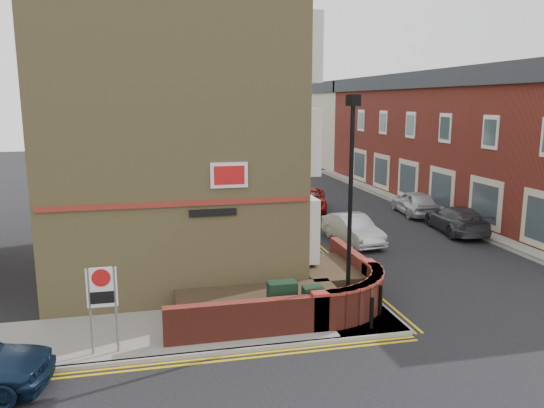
{
  "coord_description": "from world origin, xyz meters",
  "views": [
    {
      "loc": [
        -3.68,
        -12.29,
        6.25
      ],
      "look_at": [
        0.02,
        4.0,
        3.0
      ],
      "focal_mm": 35.0,
      "sensor_mm": 36.0,
      "label": 1
    }
  ],
  "objects_px": {
    "zone_sign": "(102,294)",
    "silver_car_near": "(353,229)",
    "utility_cabinet_large": "(282,302)",
    "lamppost": "(350,208)"
  },
  "relations": [
    {
      "from": "utility_cabinet_large",
      "to": "silver_car_near",
      "type": "height_order",
      "value": "utility_cabinet_large"
    },
    {
      "from": "lamppost",
      "to": "silver_car_near",
      "type": "bearing_deg",
      "value": 67.69
    },
    {
      "from": "zone_sign",
      "to": "silver_car_near",
      "type": "relative_size",
      "value": 0.57
    },
    {
      "from": "zone_sign",
      "to": "silver_car_near",
      "type": "xyz_separation_m",
      "value": [
        9.93,
        8.83,
        -1.01
      ]
    },
    {
      "from": "zone_sign",
      "to": "silver_car_near",
      "type": "bearing_deg",
      "value": 41.63
    },
    {
      "from": "silver_car_near",
      "to": "zone_sign",
      "type": "bearing_deg",
      "value": -145.27
    },
    {
      "from": "zone_sign",
      "to": "silver_car_near",
      "type": "height_order",
      "value": "zone_sign"
    },
    {
      "from": "utility_cabinet_large",
      "to": "silver_car_near",
      "type": "xyz_separation_m",
      "value": [
        5.23,
        8.03,
        -0.09
      ]
    },
    {
      "from": "utility_cabinet_large",
      "to": "silver_car_near",
      "type": "relative_size",
      "value": 0.31
    },
    {
      "from": "silver_car_near",
      "to": "lamppost",
      "type": "bearing_deg",
      "value": -119.21
    }
  ]
}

